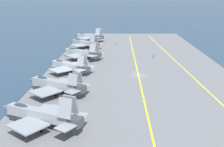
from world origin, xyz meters
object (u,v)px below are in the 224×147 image
Objects in this scene: parked_jet_third at (56,84)px; crew_purple_vest at (154,56)px; crew_green_vest at (117,42)px; parked_jet_seventh at (89,36)px; parked_jet_sixth at (84,43)px; parked_jet_second at (40,114)px; parked_jet_fourth at (69,66)px; parked_jet_fifth at (81,52)px.

parked_jet_third is 47.78m from crew_purple_vest.
crew_green_vest is at bearing -11.26° from parked_jet_third.
parked_jet_seventh is 15.92m from crew_green_vest.
parked_jet_sixth is 9.31× the size of crew_green_vest.
parked_jet_second reaches higher than crew_purple_vest.
parked_jet_sixth is at bearing 1.10° from parked_jet_second.
parked_jet_fourth is 0.93× the size of parked_jet_seventh.
crew_green_vest is (68.82, -13.70, -1.51)m from parked_jet_third.
parked_jet_third is at bearing 144.56° from crew_purple_vest.
parked_jet_sixth is 8.72× the size of crew_purple_vest.
parked_jet_fifth is at bearing -178.13° from parked_jet_seventh.
parked_jet_fifth is at bearing -3.77° from parked_jet_fourth.
parked_jet_fifth is at bearing -1.73° from parked_jet_third.
parked_jet_second reaches higher than parked_jet_fifth.
parked_jet_sixth reaches higher than crew_purple_vest.
parked_jet_second is 1.12× the size of parked_jet_fourth.
crew_green_vest is at bearing 25.09° from crew_purple_vest.
parked_jet_sixth is 17.71m from crew_green_vest.
parked_jet_fifth reaches higher than parked_jet_sixth.
parked_jet_fourth is 57.63m from parked_jet_seventh.
parked_jet_fourth is (36.41, 1.28, -0.50)m from parked_jet_second.
crew_purple_vest is at bearing -35.44° from parked_jet_third.
crew_purple_vest is (1.67, -26.57, -1.39)m from parked_jet_fifth.
parked_jet_fourth is at bearing -179.76° from parked_jet_sixth.
crew_purple_vest is (38.91, -27.70, -1.45)m from parked_jet_third.
parked_jet_fourth is 0.98× the size of parked_jet_sixth.
crew_green_vest is at bearing -8.23° from parked_jet_second.
crew_purple_vest is at bearing -54.17° from parked_jet_fourth.
crew_purple_vest reaches higher than crew_green_vest.
parked_jet_fourth is 34.29m from crew_purple_vest.
parked_jet_third is 1.00× the size of parked_jet_seventh.
parked_jet_sixth is 18.49m from parked_jet_seventh.
parked_jet_fifth is 39.27m from parked_jet_seventh.
parked_jet_seventh is (57.63, 0.07, 0.42)m from parked_jet_fourth.
parked_jet_seventh is at bearing 61.03° from crew_green_vest.
parked_jet_fifth is 20.80m from parked_jet_sixth.
parked_jet_fifth is (18.39, -1.21, 0.20)m from parked_jet_fourth.
parked_jet_fourth is (18.85, 0.08, -0.25)m from parked_jet_third.
parked_jet_fourth is 51.85m from crew_green_vest.
parked_jet_fourth is at bearing 0.25° from parked_jet_third.
parked_jet_seventh is at bearing 0.11° from parked_jet_third.
parked_jet_seventh is (76.48, 0.15, 0.17)m from parked_jet_third.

